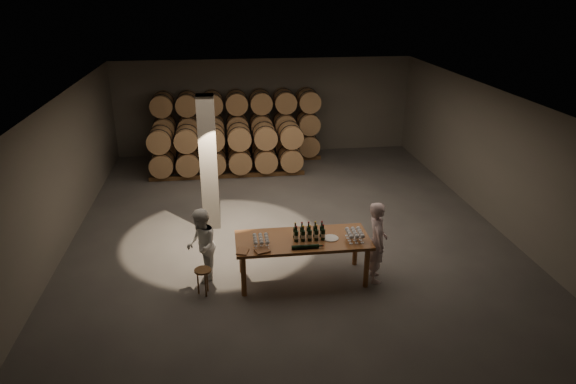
{
  "coord_description": "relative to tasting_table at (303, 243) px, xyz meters",
  "views": [
    {
      "loc": [
        -1.42,
        -11.24,
        5.47
      ],
      "look_at": [
        -0.04,
        -0.57,
        1.1
      ],
      "focal_mm": 32.0,
      "sensor_mm": 36.0,
      "label": 1
    }
  ],
  "objects": [
    {
      "name": "barrel_stack_front",
      "position": [
        -1.35,
        6.3,
        0.03
      ],
      "size": [
        4.7,
        0.95,
        1.57
      ],
      "color": "brown",
      "rests_on": "ground"
    },
    {
      "name": "glass_cluster_right",
      "position": [
        0.99,
        -0.15,
        0.24
      ],
      "size": [
        0.31,
        0.42,
        0.19
      ],
      "color": "silver",
      "rests_on": "tasting_table"
    },
    {
      "name": "room",
      "position": [
        -1.8,
        2.7,
        0.8
      ],
      "size": [
        12.0,
        12.0,
        12.0
      ],
      "color": "#4F4C4A",
      "rests_on": "ground"
    },
    {
      "name": "notebook_near",
      "position": [
        -0.82,
        -0.41,
        0.12
      ],
      "size": [
        0.31,
        0.28,
        0.03
      ],
      "primitive_type": "cube",
      "rotation": [
        0.0,
        0.0,
        0.31
      ],
      "color": "brown",
      "rests_on": "tasting_table"
    },
    {
      "name": "person_man",
      "position": [
        1.43,
        -0.17,
        0.03
      ],
      "size": [
        0.46,
        0.64,
        1.65
      ],
      "primitive_type": "imported",
      "rotation": [
        0.0,
        0.0,
        1.47
      ],
      "color": "silver",
      "rests_on": "ground"
    },
    {
      "name": "stool",
      "position": [
        -1.93,
        -0.28,
        -0.36
      ],
      "size": [
        0.32,
        0.32,
        0.53
      ],
      "rotation": [
        0.0,
        0.0,
        0.38
      ],
      "color": "brown",
      "rests_on": "ground"
    },
    {
      "name": "glass_cluster_left",
      "position": [
        -0.82,
        -0.13,
        0.22
      ],
      "size": [
        0.3,
        0.41,
        0.16
      ],
      "color": "silver",
      "rests_on": "tasting_table"
    },
    {
      "name": "lying_bottles",
      "position": [
        -0.01,
        -0.4,
        0.14
      ],
      "size": [
        0.61,
        0.08,
        0.08
      ],
      "color": "black",
      "rests_on": "tasting_table"
    },
    {
      "name": "person_woman",
      "position": [
        -1.95,
        0.26,
        -0.05
      ],
      "size": [
        0.63,
        0.77,
        1.5
      ],
      "primitive_type": "imported",
      "rotation": [
        0.0,
        0.0,
        -1.49
      ],
      "color": "white",
      "rests_on": "ground"
    },
    {
      "name": "barrel_stack_back",
      "position": [
        -0.96,
        7.7,
        0.4
      ],
      "size": [
        5.48,
        0.95,
        2.31
      ],
      "color": "brown",
      "rests_on": "ground"
    },
    {
      "name": "pen",
      "position": [
        -0.74,
        -0.45,
        0.11
      ],
      "size": [
        0.12,
        0.04,
        0.01
      ],
      "primitive_type": "cylinder",
      "rotation": [
        0.0,
        1.57,
        0.28
      ],
      "color": "black",
      "rests_on": "tasting_table"
    },
    {
      "name": "tasting_table",
      "position": [
        0.0,
        0.0,
        0.0
      ],
      "size": [
        2.6,
        1.1,
        0.9
      ],
      "color": "brown",
      "rests_on": "ground"
    },
    {
      "name": "bottle_cluster",
      "position": [
        0.12,
        -0.02,
        0.22
      ],
      "size": [
        0.6,
        0.23,
        0.33
      ],
      "color": "black",
      "rests_on": "tasting_table"
    },
    {
      "name": "notebook_corner",
      "position": [
        -1.18,
        -0.38,
        0.12
      ],
      "size": [
        0.26,
        0.3,
        0.02
      ],
      "primitive_type": "cube",
      "rotation": [
        0.0,
        0.0,
        -0.3
      ],
      "color": "brown",
      "rests_on": "tasting_table"
    },
    {
      "name": "plate",
      "position": [
        0.54,
        -0.06,
        0.11
      ],
      "size": [
        0.3,
        0.3,
        0.02
      ],
      "primitive_type": "cylinder",
      "color": "white",
      "rests_on": "tasting_table"
    }
  ]
}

